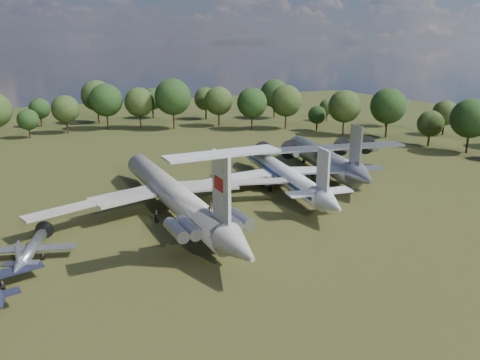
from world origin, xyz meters
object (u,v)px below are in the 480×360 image
small_prop_northwest (32,251)px  an12_transport (322,161)px  person_on_il62 (210,206)px  il62_airliner (172,198)px  tu104_jet (282,176)px

small_prop_northwest → an12_transport: bearing=34.9°
small_prop_northwest → person_on_il62: person_on_il62 is taller
person_on_il62 → an12_transport: bearing=-120.3°
an12_transport → person_on_il62: (-35.21, -23.90, 3.61)m
an12_transport → person_on_il62: 42.71m
il62_airliner → tu104_jet: bearing=10.7°
small_prop_northwest → person_on_il62: bearing=-3.0°
il62_airliner → person_on_il62: person_on_il62 is taller
il62_airliner → tu104_jet: 22.77m
il62_airliner → person_on_il62: 15.65m
tu104_jet → person_on_il62: size_ratio=27.61×
tu104_jet → an12_transport: an12_transport is taller
tu104_jet → small_prop_northwest: size_ratio=3.19×
an12_transport → small_prop_northwest: an12_transport is taller
an12_transport → person_on_il62: size_ratio=24.52×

